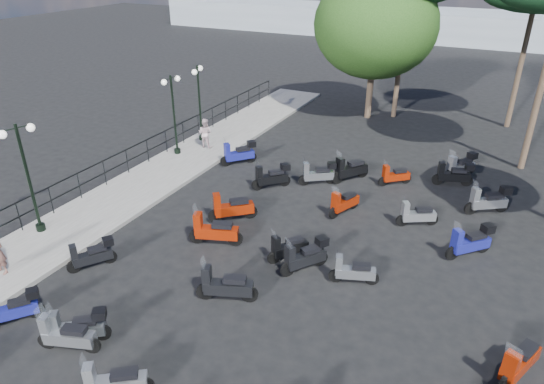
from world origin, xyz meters
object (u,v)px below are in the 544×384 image
at_px(scooter_28, 460,166).
at_px(scooter_6, 78,327).
at_px(lamp_post_2, 199,98).
at_px(scooter_26, 470,242).
at_px(scooter_11, 350,170).
at_px(scooter_21, 417,215).
at_px(scooter_1, 13,309).
at_px(scooter_25, 519,363).
at_px(lamp_post_1, 174,110).
at_px(scooter_8, 225,286).
at_px(scooter_14, 288,248).
at_px(scooter_7, 66,336).
at_px(scooter_19, 305,257).
at_px(lamp_post_0, 27,172).
at_px(scooter_9, 231,208).
at_px(scooter_15, 353,271).
at_px(scooter_13, 114,383).
at_px(scooter_4, 272,177).
at_px(scooter_2, 92,255).
at_px(scooter_5, 239,154).
at_px(scooter_22, 454,175).
at_px(scooter_27, 488,201).
at_px(scooter_16, 394,176).
at_px(scooter_3, 214,231).
at_px(scooter_10, 318,174).

bearing_deg(scooter_28, scooter_6, 98.94).
distance_m(lamp_post_2, scooter_26, 14.57).
bearing_deg(scooter_28, scooter_11, 65.43).
height_order(scooter_21, scooter_26, scooter_26).
height_order(scooter_1, scooter_25, scooter_25).
height_order(lamp_post_1, scooter_8, lamp_post_1).
bearing_deg(scooter_14, lamp_post_2, -5.17).
bearing_deg(scooter_7, scooter_26, -62.56).
bearing_deg(scooter_19, scooter_8, 92.90).
xyz_separation_m(lamp_post_0, scooter_26, (13.64, 5.30, -1.87)).
bearing_deg(scooter_21, scooter_9, 83.09).
bearing_deg(scooter_15, scooter_19, 71.44).
xyz_separation_m(lamp_post_2, scooter_15, (10.70, -7.87, -1.91)).
xyz_separation_m(scooter_19, scooter_28, (3.36, 9.35, 0.02)).
bearing_deg(scooter_7, scooter_14, -47.19).
xyz_separation_m(lamp_post_1, scooter_9, (5.55, -4.18, -1.79)).
distance_m(scooter_8, scooter_9, 4.55).
relative_size(scooter_13, scooter_25, 0.85).
distance_m(scooter_4, scooter_28, 8.29).
relative_size(scooter_15, scooter_19, 0.98).
height_order(lamp_post_1, scooter_9, lamp_post_1).
relative_size(scooter_2, scooter_8, 0.78).
height_order(scooter_7, scooter_11, scooter_11).
bearing_deg(scooter_4, scooter_19, 170.84).
height_order(scooter_5, scooter_22, scooter_5).
bearing_deg(scooter_11, scooter_27, -149.23).
bearing_deg(scooter_9, scooter_28, -83.94).
bearing_deg(scooter_21, scooter_11, 22.44).
height_order(scooter_2, scooter_26, scooter_26).
bearing_deg(scooter_8, lamp_post_1, 22.21).
height_order(scooter_2, scooter_21, scooter_21).
height_order(lamp_post_0, lamp_post_1, lamp_post_0).
bearing_deg(scooter_16, scooter_9, 99.81).
distance_m(scooter_6, scooter_26, 11.98).
bearing_deg(lamp_post_1, scooter_3, -37.59).
relative_size(lamp_post_2, scooter_16, 3.20).
relative_size(lamp_post_0, scooter_5, 2.77).
bearing_deg(scooter_5, scooter_13, 149.65).
xyz_separation_m(scooter_3, scooter_9, (-0.31, 1.65, -0.00)).
bearing_deg(lamp_post_2, scooter_15, -52.40).
bearing_deg(scooter_10, lamp_post_1, 56.20).
bearing_deg(scooter_8, lamp_post_0, 67.50).
xyz_separation_m(scooter_8, scooter_16, (2.43, 9.69, -0.08)).
distance_m(scooter_2, scooter_7, 3.56).
height_order(scooter_6, scooter_25, scooter_25).
distance_m(scooter_7, scooter_26, 12.26).
bearing_deg(scooter_21, scooter_3, 96.07).
xyz_separation_m(scooter_8, scooter_19, (1.46, 2.34, 0.01)).
bearing_deg(scooter_19, scooter_11, -48.16).
bearing_deg(scooter_4, scooter_9, 132.17).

